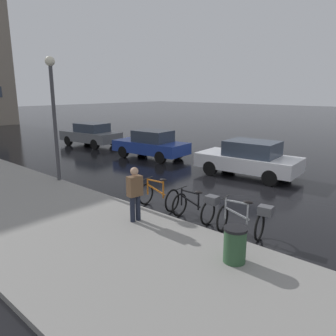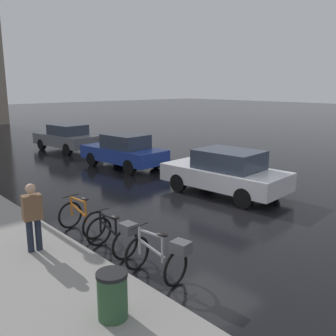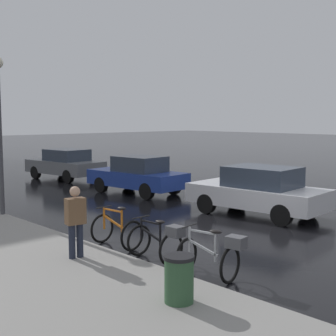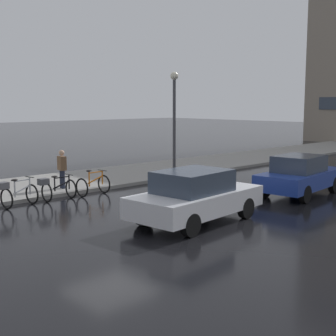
{
  "view_description": "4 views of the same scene",
  "coord_description": "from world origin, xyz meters",
  "px_view_note": "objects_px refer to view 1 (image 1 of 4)",
  "views": [
    {
      "loc": [
        -10.26,
        -5.3,
        3.7
      ],
      "look_at": [
        -1.39,
        2.66,
        0.84
      ],
      "focal_mm": 35.0,
      "sensor_mm": 36.0,
      "label": 1
    },
    {
      "loc": [
        -7.53,
        -6.61,
        3.73
      ],
      "look_at": [
        0.96,
        2.72,
        0.93
      ],
      "focal_mm": 40.0,
      "sensor_mm": 36.0,
      "label": 2
    },
    {
      "loc": [
        -9.77,
        -7.29,
        3.11
      ],
      "look_at": [
        0.57,
        3.59,
        1.48
      ],
      "focal_mm": 50.0,
      "sensor_mm": 36.0,
      "label": 3
    },
    {
      "loc": [
        11.65,
        -8.58,
        3.51
      ],
      "look_at": [
        0.29,
        2.3,
        1.32
      ],
      "focal_mm": 50.0,
      "sensor_mm": 36.0,
      "label": 4
    }
  ],
  "objects_px": {
    "car_white": "(249,159)",
    "pedestrian": "(135,193)",
    "car_grey": "(91,134)",
    "streetlamp": "(53,104)",
    "bicycle_nearest": "(246,219)",
    "bicycle_third": "(159,196)",
    "car_blue": "(151,144)",
    "bicycle_second": "(197,206)",
    "trash_bin": "(235,248)"
  },
  "relations": [
    {
      "from": "bicycle_nearest",
      "to": "streetlamp",
      "type": "bearing_deg",
      "value": 94.09
    },
    {
      "from": "car_white",
      "to": "streetlamp",
      "type": "xyz_separation_m",
      "value": [
        -6.13,
        5.14,
        2.37
      ]
    },
    {
      "from": "car_blue",
      "to": "streetlamp",
      "type": "relative_size",
      "value": 0.89
    },
    {
      "from": "bicycle_second",
      "to": "car_white",
      "type": "distance_m",
      "value": 5.75
    },
    {
      "from": "car_grey",
      "to": "pedestrian",
      "type": "relative_size",
      "value": 2.63
    },
    {
      "from": "car_white",
      "to": "car_grey",
      "type": "relative_size",
      "value": 1.02
    },
    {
      "from": "car_white",
      "to": "bicycle_third",
      "type": "bearing_deg",
      "value": 178.11
    },
    {
      "from": "bicycle_nearest",
      "to": "car_white",
      "type": "relative_size",
      "value": 0.31
    },
    {
      "from": "pedestrian",
      "to": "trash_bin",
      "type": "xyz_separation_m",
      "value": [
        -0.11,
        -3.21,
        -0.48
      ]
    },
    {
      "from": "bicycle_second",
      "to": "trash_bin",
      "type": "bearing_deg",
      "value": -125.38
    },
    {
      "from": "car_grey",
      "to": "trash_bin",
      "type": "bearing_deg",
      "value": -115.22
    },
    {
      "from": "bicycle_third",
      "to": "car_blue",
      "type": "xyz_separation_m",
      "value": [
        5.46,
        5.75,
        0.36
      ]
    },
    {
      "from": "bicycle_nearest",
      "to": "bicycle_second",
      "type": "relative_size",
      "value": 1.03
    },
    {
      "from": "car_grey",
      "to": "streetlamp",
      "type": "bearing_deg",
      "value": -133.14
    },
    {
      "from": "car_blue",
      "to": "car_grey",
      "type": "relative_size",
      "value": 0.99
    },
    {
      "from": "bicycle_nearest",
      "to": "pedestrian",
      "type": "relative_size",
      "value": 0.83
    },
    {
      "from": "bicycle_second",
      "to": "car_blue",
      "type": "distance_m",
      "value": 9.19
    },
    {
      "from": "bicycle_third",
      "to": "trash_bin",
      "type": "xyz_separation_m",
      "value": [
        -1.55,
        -3.69,
        0.06
      ]
    },
    {
      "from": "bicycle_second",
      "to": "pedestrian",
      "type": "relative_size",
      "value": 0.8
    },
    {
      "from": "car_blue",
      "to": "bicycle_second",
      "type": "bearing_deg",
      "value": -126.98
    },
    {
      "from": "bicycle_third",
      "to": "car_grey",
      "type": "relative_size",
      "value": 0.27
    },
    {
      "from": "car_grey",
      "to": "streetlamp",
      "type": "distance_m",
      "value": 9.53
    },
    {
      "from": "bicycle_second",
      "to": "streetlamp",
      "type": "bearing_deg",
      "value": 94.84
    },
    {
      "from": "car_grey",
      "to": "trash_bin",
      "type": "height_order",
      "value": "car_grey"
    },
    {
      "from": "bicycle_third",
      "to": "car_grey",
      "type": "height_order",
      "value": "car_grey"
    },
    {
      "from": "bicycle_second",
      "to": "trash_bin",
      "type": "height_order",
      "value": "bicycle_second"
    },
    {
      "from": "bicycle_nearest",
      "to": "streetlamp",
      "type": "relative_size",
      "value": 0.28
    },
    {
      "from": "pedestrian",
      "to": "car_blue",
      "type": "bearing_deg",
      "value": 42.05
    },
    {
      "from": "car_white",
      "to": "pedestrian",
      "type": "height_order",
      "value": "pedestrian"
    },
    {
      "from": "car_white",
      "to": "trash_bin",
      "type": "distance_m",
      "value": 7.89
    },
    {
      "from": "bicycle_third",
      "to": "streetlamp",
      "type": "xyz_separation_m",
      "value": [
        -0.62,
        4.96,
        2.75
      ]
    },
    {
      "from": "car_grey",
      "to": "trash_bin",
      "type": "distance_m",
      "value": 17.0
    },
    {
      "from": "bicycle_nearest",
      "to": "car_white",
      "type": "xyz_separation_m",
      "value": [
        5.55,
        2.94,
        0.29
      ]
    },
    {
      "from": "car_white",
      "to": "pedestrian",
      "type": "relative_size",
      "value": 2.68
    },
    {
      "from": "bicycle_nearest",
      "to": "trash_bin",
      "type": "xyz_separation_m",
      "value": [
        -1.51,
        -0.57,
        -0.04
      ]
    },
    {
      "from": "car_white",
      "to": "car_grey",
      "type": "height_order",
      "value": "car_white"
    },
    {
      "from": "bicycle_second",
      "to": "pedestrian",
      "type": "bearing_deg",
      "value": 141.01
    },
    {
      "from": "car_white",
      "to": "trash_bin",
      "type": "bearing_deg",
      "value": -153.6
    },
    {
      "from": "streetlamp",
      "to": "car_grey",
      "type": "bearing_deg",
      "value": 46.86
    },
    {
      "from": "car_blue",
      "to": "car_grey",
      "type": "distance_m",
      "value": 5.95
    },
    {
      "from": "car_white",
      "to": "pedestrian",
      "type": "xyz_separation_m",
      "value": [
        -6.95,
        -0.3,
        0.16
      ]
    },
    {
      "from": "pedestrian",
      "to": "bicycle_third",
      "type": "bearing_deg",
      "value": 18.38
    },
    {
      "from": "bicycle_second",
      "to": "streetlamp",
      "type": "distance_m",
      "value": 7.1
    },
    {
      "from": "pedestrian",
      "to": "trash_bin",
      "type": "distance_m",
      "value": 3.25
    },
    {
      "from": "bicycle_nearest",
      "to": "car_white",
      "type": "distance_m",
      "value": 6.28
    },
    {
      "from": "pedestrian",
      "to": "trash_bin",
      "type": "bearing_deg",
      "value": -92.0
    },
    {
      "from": "car_blue",
      "to": "trash_bin",
      "type": "distance_m",
      "value": 11.76
    },
    {
      "from": "car_white",
      "to": "pedestrian",
      "type": "bearing_deg",
      "value": -177.56
    },
    {
      "from": "bicycle_second",
      "to": "bicycle_third",
      "type": "relative_size",
      "value": 1.13
    },
    {
      "from": "bicycle_nearest",
      "to": "bicycle_third",
      "type": "bearing_deg",
      "value": 89.24
    }
  ]
}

